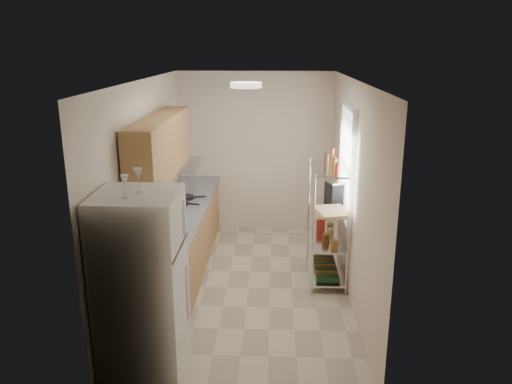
% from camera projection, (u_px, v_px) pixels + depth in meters
% --- Properties ---
extents(room, '(2.52, 4.42, 2.62)m').
position_uv_depth(room, '(248.00, 190.00, 6.02)').
color(room, beige).
rests_on(room, ground).
extents(counter_run, '(0.63, 3.51, 0.90)m').
position_uv_depth(counter_run, '(182.00, 241.00, 6.71)').
color(counter_run, tan).
rests_on(counter_run, ground).
extents(upper_cabinets, '(0.33, 2.20, 0.72)m').
position_uv_depth(upper_cabinets, '(161.00, 146.00, 6.01)').
color(upper_cabinets, tan).
rests_on(upper_cabinets, room).
extents(range_hood, '(0.50, 0.60, 0.12)m').
position_uv_depth(range_hood, '(179.00, 165.00, 6.89)').
color(range_hood, '#B7BABC').
rests_on(range_hood, room).
extents(window, '(0.06, 1.00, 1.46)m').
position_uv_depth(window, '(347.00, 164.00, 6.24)').
color(window, white).
rests_on(window, room).
extents(bakers_rack, '(0.45, 0.90, 1.73)m').
position_uv_depth(bakers_rack, '(328.00, 199.00, 6.32)').
color(bakers_rack, silver).
rests_on(bakers_rack, ground).
extents(ceiling_dome, '(0.34, 0.34, 0.05)m').
position_uv_depth(ceiling_dome, '(246.00, 85.00, 5.37)').
color(ceiling_dome, white).
rests_on(ceiling_dome, room).
extents(refrigerator, '(0.73, 0.73, 1.76)m').
position_uv_depth(refrigerator, '(142.00, 287.00, 4.51)').
color(refrigerator, white).
rests_on(refrigerator, ground).
extents(wine_glass_a, '(0.08, 0.08, 0.22)m').
position_uv_depth(wine_glass_a, '(138.00, 180.00, 4.25)').
color(wine_glass_a, silver).
rests_on(wine_glass_a, refrigerator).
extents(wine_glass_b, '(0.07, 0.07, 0.20)m').
position_uv_depth(wine_glass_b, '(125.00, 187.00, 4.09)').
color(wine_glass_b, silver).
rests_on(wine_glass_b, refrigerator).
extents(rice_cooker, '(0.29, 0.29, 0.23)m').
position_uv_depth(rice_cooker, '(174.00, 207.00, 6.33)').
color(rice_cooker, white).
rests_on(rice_cooker, counter_run).
extents(frying_pan_large, '(0.31, 0.31, 0.04)m').
position_uv_depth(frying_pan_large, '(179.00, 203.00, 6.78)').
color(frying_pan_large, black).
rests_on(frying_pan_large, counter_run).
extents(frying_pan_small, '(0.27, 0.27, 0.05)m').
position_uv_depth(frying_pan_small, '(186.00, 197.00, 7.02)').
color(frying_pan_small, black).
rests_on(frying_pan_small, counter_run).
extents(cutting_board, '(0.46, 0.54, 0.03)m').
position_uv_depth(cutting_board, '(333.00, 211.00, 6.10)').
color(cutting_board, tan).
rests_on(cutting_board, bakers_rack).
extents(espresso_machine, '(0.24, 0.29, 0.29)m').
position_uv_depth(espresso_machine, '(334.00, 192.00, 6.48)').
color(espresso_machine, black).
rests_on(espresso_machine, bakers_rack).
extents(storage_bag, '(0.13, 0.17, 0.17)m').
position_uv_depth(storage_bag, '(321.00, 224.00, 6.77)').
color(storage_bag, maroon).
rests_on(storage_bag, bakers_rack).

